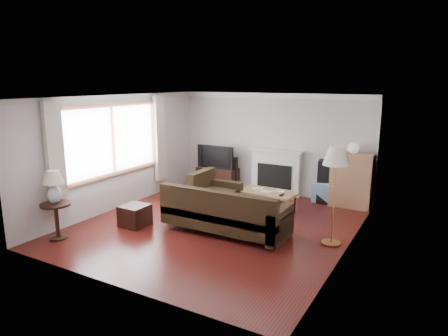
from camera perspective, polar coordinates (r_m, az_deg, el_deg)
The scene contains 17 objects.
room at distance 7.62m, azimuth -1.11°, elevation 0.68°, with size 5.10×5.60×2.54m.
window at distance 8.91m, azimuth -15.52°, elevation 3.90°, with size 0.12×2.74×1.54m, color brown.
curtain_near at distance 7.91m, azimuth -22.96°, elevation 1.24°, with size 0.10×0.35×2.10m, color beige.
curtain_far at distance 10.02m, azimuth -9.12°, elevation 4.22°, with size 0.10×0.35×2.10m, color beige.
fireplace at distance 10.01m, azimuth 7.37°, elevation -0.53°, with size 1.40×0.26×1.15m, color white.
tv_stand at distance 10.62m, azimuth -0.90°, elevation -1.37°, with size 1.08×0.49×0.54m, color black.
television at distance 10.50m, azimuth -0.91°, elevation 1.66°, with size 1.05×0.14×0.61m, color black.
speaker_left at distance 10.45m, azimuth 1.25°, elevation -0.78°, with size 0.23×0.28×0.83m, color black.
speaker_right at distance 9.54m, azimuth 14.08°, elevation -1.89°, with size 0.28×0.34×1.01m, color black.
bookshelf at distance 9.36m, azimuth 17.74°, elevation -1.70°, with size 0.89×0.42×1.23m, color #9D6B49.
globe_lamp at distance 9.21m, azimuth 18.04°, elevation 2.73°, with size 0.24×0.24×0.24m, color white.
sectional_sofa at distance 7.48m, azimuth 0.20°, elevation -6.17°, with size 2.56×1.87×0.83m, color black.
coffee_table at distance 8.72m, azimuth 6.26°, elevation -4.78°, with size 1.20×0.65×0.47m, color #9A7549.
footstool at distance 8.07m, azimuth -12.63°, elevation -6.63°, with size 0.49×0.49×0.42m, color black.
floor_lamp at distance 7.07m, azimuth 15.43°, elevation -3.92°, with size 0.45×0.45×1.73m, color #A76C3A.
side_table at distance 7.82m, azimuth -22.76°, elevation -7.00°, with size 0.53×0.53×0.66m, color black.
table_lamp at distance 7.64m, azimuth -23.15°, elevation -2.55°, with size 0.37×0.37×0.59m, color silver.
Camera 1 is at (3.81, -6.41, 2.79)m, focal length 32.00 mm.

